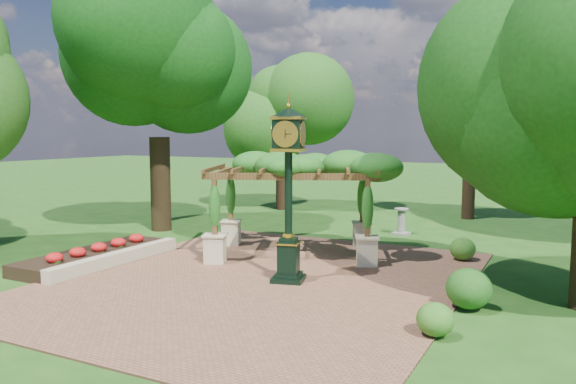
% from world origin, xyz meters
% --- Properties ---
extents(ground, '(120.00, 120.00, 0.00)m').
position_xyz_m(ground, '(0.00, 0.00, 0.00)').
color(ground, '#1E4714').
rests_on(ground, ground).
extents(brick_plaza, '(10.00, 12.00, 0.04)m').
position_xyz_m(brick_plaza, '(0.00, 1.00, 0.02)').
color(brick_plaza, brown).
rests_on(brick_plaza, ground).
extents(border_wall, '(0.35, 5.00, 0.40)m').
position_xyz_m(border_wall, '(-4.60, 0.50, 0.20)').
color(border_wall, '#C6B793').
rests_on(border_wall, ground).
extents(flower_bed, '(1.50, 5.00, 0.36)m').
position_xyz_m(flower_bed, '(-5.50, 0.50, 0.18)').
color(flower_bed, red).
rests_on(flower_bed, ground).
extents(pedestal_clock, '(1.09, 1.09, 4.57)m').
position_xyz_m(pedestal_clock, '(0.71, 1.15, 2.73)').
color(pedestal_clock, black).
rests_on(pedestal_clock, brick_plaza).
extents(pergola, '(6.01, 4.97, 3.25)m').
position_xyz_m(pergola, '(-0.64, 4.10, 2.67)').
color(pergola, beige).
rests_on(pergola, brick_plaza).
extents(sundial, '(0.68, 0.68, 1.01)m').
position_xyz_m(sundial, '(1.41, 9.16, 0.44)').
color(sundial, gray).
rests_on(sundial, ground).
extents(shrub_front, '(0.89, 0.89, 0.64)m').
position_xyz_m(shrub_front, '(4.98, -1.09, 0.36)').
color(shrub_front, '#2F621C').
rests_on(shrub_front, brick_plaza).
extents(shrub_mid, '(1.02, 1.02, 0.90)m').
position_xyz_m(shrub_mid, '(5.26, 0.92, 0.49)').
color(shrub_mid, '#1D4D15').
rests_on(shrub_mid, brick_plaza).
extents(shrub_back, '(0.99, 0.99, 0.68)m').
position_xyz_m(shrub_back, '(4.29, 5.68, 0.38)').
color(shrub_back, '#31661D').
rests_on(shrub_back, brick_plaza).
extents(tree_west_near, '(5.22, 5.22, 9.53)m').
position_xyz_m(tree_west_near, '(-7.37, 5.81, 6.55)').
color(tree_west_near, black).
rests_on(tree_west_near, ground).
extents(tree_west_far, '(4.14, 4.14, 6.87)m').
position_xyz_m(tree_west_far, '(-5.94, 13.41, 4.72)').
color(tree_west_far, '#311D13').
rests_on(tree_west_far, ground).
extents(tree_north, '(3.46, 3.46, 6.08)m').
position_xyz_m(tree_north, '(2.98, 14.44, 4.16)').
color(tree_north, black).
rests_on(tree_north, ground).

